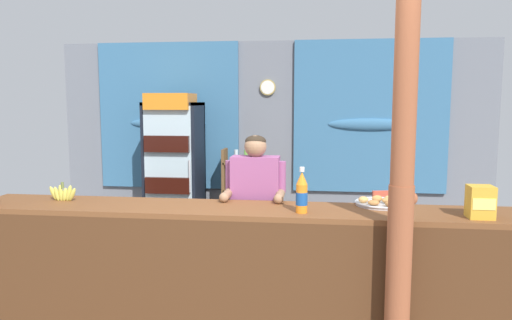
# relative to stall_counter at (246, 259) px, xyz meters

# --- Properties ---
(ground_plane) EXTENTS (8.28, 8.28, 0.00)m
(ground_plane) POSITION_rel_stall_counter_xyz_m (-0.09, 1.03, -0.61)
(ground_plane) COLOR slate
(back_wall_curtained) EXTENTS (5.79, 0.22, 2.59)m
(back_wall_curtained) POSITION_rel_stall_counter_xyz_m (-0.10, 2.98, 0.73)
(back_wall_curtained) COLOR slate
(back_wall_curtained) RESTS_ON ground
(stall_counter) EXTENTS (4.40, 0.57, 0.98)m
(stall_counter) POSITION_rel_stall_counter_xyz_m (0.00, 0.00, 0.00)
(stall_counter) COLOR brown
(stall_counter) RESTS_ON ground
(timber_post) EXTENTS (0.19, 0.17, 2.50)m
(timber_post) POSITION_rel_stall_counter_xyz_m (1.07, -0.27, 0.58)
(timber_post) COLOR #995133
(timber_post) RESTS_ON ground
(drink_fridge) EXTENTS (0.68, 0.64, 1.90)m
(drink_fridge) POSITION_rel_stall_counter_xyz_m (-1.29, 2.44, 0.42)
(drink_fridge) COLOR black
(drink_fridge) RESTS_ON ground
(bottle_shelf_rack) EXTENTS (0.48, 0.28, 1.19)m
(bottle_shelf_rack) POSITION_rel_stall_counter_xyz_m (-0.45, 2.62, 0.00)
(bottle_shelf_rack) COLOR brown
(bottle_shelf_rack) RESTS_ON ground
(plastic_lawn_chair) EXTENTS (0.53, 0.53, 0.86)m
(plastic_lawn_chair) POSITION_rel_stall_counter_xyz_m (1.28, 1.79, -0.12)
(plastic_lawn_chair) COLOR #E5563D
(plastic_lawn_chair) RESTS_ON ground
(shopkeeper) EXTENTS (0.52, 0.42, 1.51)m
(shopkeeper) POSITION_rel_stall_counter_xyz_m (-0.00, 0.57, 0.34)
(shopkeeper) COLOR #28282D
(shopkeeper) RESTS_ON ground
(soda_bottle_orange_soda) EXTENTS (0.09, 0.09, 0.34)m
(soda_bottle_orange_soda) POSITION_rel_stall_counter_xyz_m (0.41, 0.01, 0.51)
(soda_bottle_orange_soda) COLOR orange
(soda_bottle_orange_soda) RESTS_ON stall_counter
(snack_box_choco_powder) EXTENTS (0.17, 0.16, 0.23)m
(snack_box_choco_powder) POSITION_rel_stall_counter_xyz_m (1.66, 0.00, 0.48)
(snack_box_choco_powder) COLOR gold
(snack_box_choco_powder) RESTS_ON stall_counter
(pastry_tray) EXTENTS (0.41, 0.41, 0.07)m
(pastry_tray) POSITION_rel_stall_counter_xyz_m (1.03, 0.34, 0.39)
(pastry_tray) COLOR #BCBCC1
(pastry_tray) RESTS_ON stall_counter
(banana_bunch) EXTENTS (0.27, 0.06, 0.16)m
(banana_bunch) POSITION_rel_stall_counter_xyz_m (-1.55, 0.19, 0.43)
(banana_bunch) COLOR #CCC14C
(banana_bunch) RESTS_ON stall_counter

